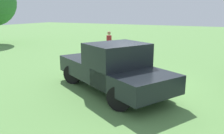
% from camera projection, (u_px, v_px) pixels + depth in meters
% --- Properties ---
extents(ground_plane, '(80.00, 80.00, 0.00)m').
position_uv_depth(ground_plane, '(137.00, 86.00, 9.13)').
color(ground_plane, '#5B8C47').
extents(pickup_truck, '(5.37, 4.16, 1.81)m').
position_uv_depth(pickup_truck, '(114.00, 67.00, 8.35)').
color(pickup_truck, black).
rests_on(pickup_truck, ground_plane).
extents(person_bystander, '(0.35, 0.35, 1.66)m').
position_uv_depth(person_bystander, '(109.00, 43.00, 14.63)').
color(person_bystander, black).
rests_on(person_bystander, ground_plane).
extents(traffic_cone, '(0.32, 0.32, 0.55)m').
position_uv_depth(traffic_cone, '(143.00, 59.00, 12.86)').
color(traffic_cone, orange).
rests_on(traffic_cone, ground_plane).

